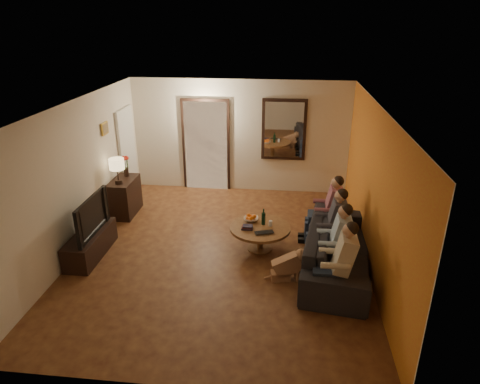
# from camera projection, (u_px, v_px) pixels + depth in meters

# --- Properties ---
(floor) EXTENTS (5.00, 6.00, 0.01)m
(floor) POSITION_uv_depth(u_px,v_px,m) (221.00, 252.00, 7.60)
(floor) COLOR #492013
(floor) RESTS_ON ground
(ceiling) EXTENTS (5.00, 6.00, 0.01)m
(ceiling) POSITION_uv_depth(u_px,v_px,m) (219.00, 106.00, 6.60)
(ceiling) COLOR white
(ceiling) RESTS_ON back_wall
(back_wall) EXTENTS (5.00, 0.02, 2.60)m
(back_wall) POSITION_uv_depth(u_px,v_px,m) (240.00, 137.00, 9.85)
(back_wall) COLOR beige
(back_wall) RESTS_ON floor
(front_wall) EXTENTS (5.00, 0.02, 2.60)m
(front_wall) POSITION_uv_depth(u_px,v_px,m) (175.00, 292.00, 4.35)
(front_wall) COLOR beige
(front_wall) RESTS_ON floor
(left_wall) EXTENTS (0.02, 6.00, 2.60)m
(left_wall) POSITION_uv_depth(u_px,v_px,m) (77.00, 178.00, 7.36)
(left_wall) COLOR beige
(left_wall) RESTS_ON floor
(right_wall) EXTENTS (0.02, 6.00, 2.60)m
(right_wall) POSITION_uv_depth(u_px,v_px,m) (374.00, 191.00, 6.84)
(right_wall) COLOR beige
(right_wall) RESTS_ON floor
(orange_accent) EXTENTS (0.01, 6.00, 2.60)m
(orange_accent) POSITION_uv_depth(u_px,v_px,m) (374.00, 191.00, 6.85)
(orange_accent) COLOR #D65C24
(orange_accent) RESTS_ON right_wall
(kitchen_doorway) EXTENTS (1.00, 0.06, 2.10)m
(kitchen_doorway) POSITION_uv_depth(u_px,v_px,m) (206.00, 146.00, 10.01)
(kitchen_doorway) COLOR #FFE0A5
(kitchen_doorway) RESTS_ON floor
(door_trim) EXTENTS (1.12, 0.04, 2.22)m
(door_trim) POSITION_uv_depth(u_px,v_px,m) (206.00, 146.00, 10.00)
(door_trim) COLOR black
(door_trim) RESTS_ON floor
(fridge_glimpse) EXTENTS (0.45, 0.03, 1.70)m
(fridge_glimpse) POSITION_uv_depth(u_px,v_px,m) (217.00, 153.00, 10.05)
(fridge_glimpse) COLOR silver
(fridge_glimpse) RESTS_ON floor
(mirror_frame) EXTENTS (1.00, 0.05, 1.40)m
(mirror_frame) POSITION_uv_depth(u_px,v_px,m) (284.00, 130.00, 9.63)
(mirror_frame) COLOR black
(mirror_frame) RESTS_ON back_wall
(mirror_glass) EXTENTS (0.86, 0.02, 1.26)m
(mirror_glass) POSITION_uv_depth(u_px,v_px,m) (284.00, 130.00, 9.61)
(mirror_glass) COLOR white
(mirror_glass) RESTS_ON back_wall
(white_door) EXTENTS (0.06, 0.85, 2.04)m
(white_door) POSITION_uv_depth(u_px,v_px,m) (128.00, 154.00, 9.57)
(white_door) COLOR white
(white_door) RESTS_ON floor
(framed_art) EXTENTS (0.03, 0.28, 0.24)m
(framed_art) POSITION_uv_depth(u_px,v_px,m) (105.00, 128.00, 8.33)
(framed_art) COLOR #B28C33
(framed_art) RESTS_ON left_wall
(art_canvas) EXTENTS (0.01, 0.22, 0.18)m
(art_canvas) POSITION_uv_depth(u_px,v_px,m) (105.00, 129.00, 8.33)
(art_canvas) COLOR brown
(art_canvas) RESTS_ON left_wall
(dresser) EXTENTS (0.45, 0.85, 0.76)m
(dresser) POSITION_uv_depth(u_px,v_px,m) (125.00, 197.00, 8.94)
(dresser) COLOR black
(dresser) RESTS_ON floor
(table_lamp) EXTENTS (0.30, 0.30, 0.54)m
(table_lamp) POSITION_uv_depth(u_px,v_px,m) (117.00, 171.00, 8.49)
(table_lamp) COLOR beige
(table_lamp) RESTS_ON dresser
(flower_vase) EXTENTS (0.14, 0.14, 0.44)m
(flower_vase) POSITION_uv_depth(u_px,v_px,m) (126.00, 166.00, 8.91)
(flower_vase) COLOR red
(flower_vase) RESTS_ON dresser
(tv_stand) EXTENTS (0.45, 1.30, 0.43)m
(tv_stand) POSITION_uv_depth(u_px,v_px,m) (90.00, 244.00, 7.43)
(tv_stand) COLOR black
(tv_stand) RESTS_ON floor
(tv) EXTENTS (1.16, 0.15, 0.67)m
(tv) POSITION_uv_depth(u_px,v_px,m) (86.00, 216.00, 7.22)
(tv) COLOR black
(tv) RESTS_ON tv_stand
(sofa) EXTENTS (2.65, 1.35, 0.74)m
(sofa) POSITION_uv_depth(u_px,v_px,m) (338.00, 248.00, 6.99)
(sofa) COLOR black
(sofa) RESTS_ON floor
(person_a) EXTENTS (0.60, 0.40, 1.20)m
(person_a) POSITION_uv_depth(u_px,v_px,m) (339.00, 266.00, 6.09)
(person_a) COLOR tan
(person_a) RESTS_ON sofa
(person_b) EXTENTS (0.60, 0.40, 1.20)m
(person_b) POSITION_uv_depth(u_px,v_px,m) (335.00, 245.00, 6.64)
(person_b) COLOR tan
(person_b) RESTS_ON sofa
(person_c) EXTENTS (0.60, 0.40, 1.20)m
(person_c) POSITION_uv_depth(u_px,v_px,m) (332.00, 227.00, 7.19)
(person_c) COLOR tan
(person_c) RESTS_ON sofa
(person_d) EXTENTS (0.60, 0.40, 1.20)m
(person_d) POSITION_uv_depth(u_px,v_px,m) (329.00, 212.00, 7.74)
(person_d) COLOR tan
(person_d) RESTS_ON sofa
(dog) EXTENTS (0.59, 0.33, 0.56)m
(dog) POSITION_uv_depth(u_px,v_px,m) (287.00, 264.00, 6.72)
(dog) COLOR #AA714E
(dog) RESTS_ON floor
(coffee_table) EXTENTS (1.31, 1.31, 0.45)m
(coffee_table) POSITION_uv_depth(u_px,v_px,m) (260.00, 238.00, 7.62)
(coffee_table) COLOR brown
(coffee_table) RESTS_ON floor
(bowl) EXTENTS (0.26, 0.26, 0.06)m
(bowl) POSITION_uv_depth(u_px,v_px,m) (251.00, 219.00, 7.74)
(bowl) COLOR white
(bowl) RESTS_ON coffee_table
(oranges) EXTENTS (0.20, 0.20, 0.08)m
(oranges) POSITION_uv_depth(u_px,v_px,m) (251.00, 216.00, 7.71)
(oranges) COLOR orange
(oranges) RESTS_ON bowl
(wine_bottle) EXTENTS (0.07, 0.07, 0.31)m
(wine_bottle) POSITION_uv_depth(u_px,v_px,m) (263.00, 216.00, 7.56)
(wine_bottle) COLOR black
(wine_bottle) RESTS_ON coffee_table
(wine_glass) EXTENTS (0.06, 0.06, 0.10)m
(wine_glass) POSITION_uv_depth(u_px,v_px,m) (271.00, 223.00, 7.54)
(wine_glass) COLOR silver
(wine_glass) RESTS_ON coffee_table
(book_stack) EXTENTS (0.20, 0.15, 0.07)m
(book_stack) POSITION_uv_depth(u_px,v_px,m) (247.00, 227.00, 7.45)
(book_stack) COLOR black
(book_stack) RESTS_ON coffee_table
(laptop) EXTENTS (0.38, 0.30, 0.03)m
(laptop) POSITION_uv_depth(u_px,v_px,m) (265.00, 234.00, 7.26)
(laptop) COLOR black
(laptop) RESTS_ON coffee_table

